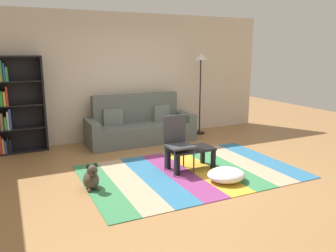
{
  "coord_description": "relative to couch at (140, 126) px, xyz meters",
  "views": [
    {
      "loc": [
        -2.38,
        -4.53,
        1.91
      ],
      "look_at": [
        0.05,
        0.52,
        0.65
      ],
      "focal_mm": 35.92,
      "sensor_mm": 36.0,
      "label": 1
    }
  ],
  "objects": [
    {
      "name": "ground_plane",
      "position": [
        -0.11,
        -2.02,
        -0.34
      ],
      "size": [
        14.0,
        14.0,
        0.0
      ],
      "primitive_type": "plane",
      "color": "#9E7042"
    },
    {
      "name": "standing_lamp",
      "position": [
        1.52,
        0.07,
        1.21
      ],
      "size": [
        0.32,
        0.32,
        1.85
      ],
      "color": "black",
      "rests_on": "ground_plane"
    },
    {
      "name": "folding_chair",
      "position": [
        -0.11,
        -1.94,
        0.2
      ],
      "size": [
        0.4,
        0.4,
        0.9
      ],
      "rotation": [
        0.0,
        0.0,
        -0.38
      ],
      "color": "#38383D",
      "rests_on": "ground_plane"
    },
    {
      "name": "coffee_table",
      "position": [
        0.12,
        -1.99,
        -0.04
      ],
      "size": [
        0.74,
        0.41,
        0.35
      ],
      "color": "black",
      "rests_on": "rug"
    },
    {
      "name": "couch",
      "position": [
        0.0,
        0.0,
        0.0
      ],
      "size": [
        2.26,
        0.8,
        1.0
      ],
      "color": "#59605B",
      "rests_on": "ground_plane"
    },
    {
      "name": "pouf",
      "position": [
        0.34,
        -2.68,
        -0.23
      ],
      "size": [
        0.57,
        0.52,
        0.19
      ],
      "primitive_type": "ellipsoid",
      "color": "white",
      "rests_on": "rug"
    },
    {
      "name": "bookshelf",
      "position": [
        -2.41,
        0.29,
        0.57
      ],
      "size": [
        0.9,
        0.28,
        1.82
      ],
      "color": "black",
      "rests_on": "ground_plane"
    },
    {
      "name": "rug",
      "position": [
        0.06,
        -2.1,
        -0.33
      ],
      "size": [
        3.35,
        2.19,
        0.01
      ],
      "color": "#387F4C",
      "rests_on": "ground_plane"
    },
    {
      "name": "back_wall",
      "position": [
        -0.11,
        0.53,
        1.01
      ],
      "size": [
        6.8,
        0.1,
        2.7
      ],
      "primitive_type": "cube",
      "color": "beige",
      "rests_on": "ground_plane"
    },
    {
      "name": "tv_remote",
      "position": [
        0.13,
        -1.93,
        0.04
      ],
      "size": [
        0.05,
        0.15,
        0.02
      ],
      "primitive_type": "cube",
      "rotation": [
        0.0,
        0.0,
        0.01
      ],
      "color": "black",
      "rests_on": "coffee_table"
    },
    {
      "name": "dog",
      "position": [
        -1.53,
        -2.09,
        -0.18
      ],
      "size": [
        0.22,
        0.35,
        0.4
      ],
      "color": "#473D33",
      "rests_on": "ground_plane"
    }
  ]
}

